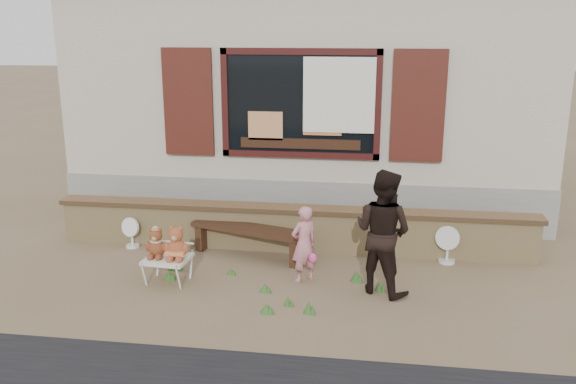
% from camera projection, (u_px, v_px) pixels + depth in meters
% --- Properties ---
extents(ground, '(80.00, 80.00, 0.00)m').
position_uv_depth(ground, '(282.00, 276.00, 8.14)').
color(ground, brown).
rests_on(ground, ground).
extents(shopfront, '(8.04, 5.13, 4.00)m').
position_uv_depth(shopfront, '(316.00, 91.00, 11.89)').
color(shopfront, '#A79A87').
rests_on(shopfront, ground).
extents(brick_wall, '(7.10, 0.36, 0.67)m').
position_uv_depth(brick_wall, '(292.00, 228.00, 9.01)').
color(brick_wall, tan).
rests_on(brick_wall, ground).
extents(bench, '(1.78, 0.87, 0.45)m').
position_uv_depth(bench, '(249.00, 235.00, 8.75)').
color(bench, black).
rests_on(bench, ground).
extents(folding_chair, '(0.59, 0.54, 0.34)m').
position_uv_depth(folding_chair, '(167.00, 260.00, 7.87)').
color(folding_chair, silver).
rests_on(folding_chair, ground).
extents(teddy_bear_left, '(0.31, 0.28, 0.40)m').
position_uv_depth(teddy_bear_left, '(156.00, 242.00, 7.84)').
color(teddy_bear_left, brown).
rests_on(teddy_bear_left, folding_chair).
extents(teddy_bear_right, '(0.35, 0.31, 0.45)m').
position_uv_depth(teddy_bear_right, '(177.00, 242.00, 7.77)').
color(teddy_bear_right, brown).
rests_on(teddy_bear_right, folding_chair).
extents(child, '(0.44, 0.42, 1.02)m').
position_uv_depth(child, '(304.00, 244.00, 7.86)').
color(child, pink).
rests_on(child, ground).
extents(adult, '(0.96, 0.91, 1.57)m').
position_uv_depth(adult, '(383.00, 232.00, 7.48)').
color(adult, black).
rests_on(adult, ground).
extents(fan_left, '(0.30, 0.20, 0.47)m').
position_uv_depth(fan_left, '(132.00, 232.00, 9.14)').
color(fan_left, white).
rests_on(fan_left, ground).
extents(fan_right, '(0.35, 0.23, 0.55)m').
position_uv_depth(fan_right, '(448.00, 244.00, 8.53)').
color(fan_right, silver).
rests_on(fan_right, ground).
extents(grass_tufts, '(2.93, 1.28, 0.15)m').
position_uv_depth(grass_tufts, '(263.00, 284.00, 7.74)').
color(grass_tufts, '#335E25').
rests_on(grass_tufts, ground).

